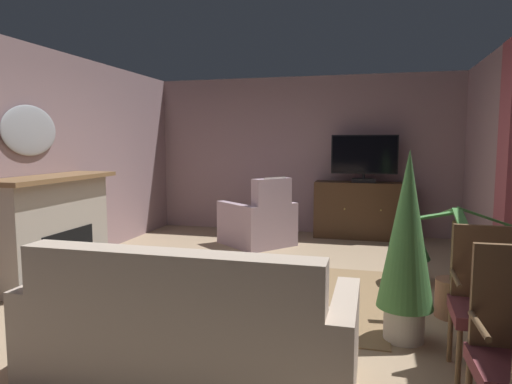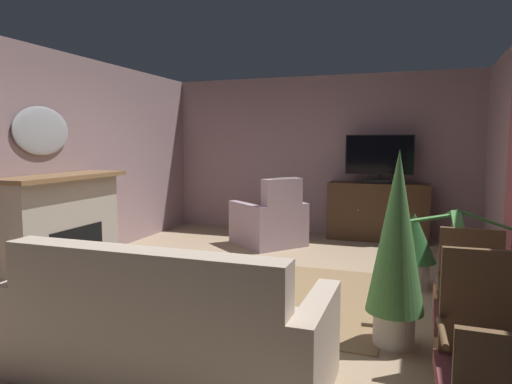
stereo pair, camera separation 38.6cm
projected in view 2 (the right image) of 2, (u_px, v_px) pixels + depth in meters
ground_plane at (249, 296)px, 4.70m from camera, size 5.78×7.50×0.04m
wall_back at (318, 155)px, 7.84m from camera, size 5.78×0.10×2.68m
wall_left at (41, 161)px, 5.42m from camera, size 0.10×7.50×2.68m
rug_central at (249, 291)px, 4.80m from camera, size 2.79×2.16×0.01m
fireplace at (63, 227)px, 5.36m from camera, size 0.92×1.74×1.19m
wall_mirror_oval at (42, 131)px, 5.32m from camera, size 0.06×0.86×0.57m
tv_cabinet at (378, 213)px, 7.27m from camera, size 1.56×0.46×0.92m
television at (379, 158)px, 7.12m from camera, size 1.04×0.20×0.76m
coffee_table at (226, 275)px, 4.09m from camera, size 1.01×0.53×0.43m
tv_remote at (227, 271)px, 3.97m from camera, size 0.16×0.15×0.02m
sofa_floral at (165, 333)px, 2.99m from camera, size 2.14×0.87×0.94m
armchair_by_fireplace at (270, 223)px, 6.94m from camera, size 1.27×1.26×1.06m
side_chair_mid_row at (488, 358)px, 2.17m from camera, size 0.49×0.44×1.04m
side_chair_far_end at (470, 306)px, 2.91m from camera, size 0.45×0.49×1.00m
potted_plant_leafy_by_curtain at (452, 294)px, 3.94m from camera, size 0.84×0.95×1.00m
potted_plant_small_fern_corner at (414, 245)px, 4.89m from camera, size 0.47×0.47×0.82m
potted_plant_on_hearth_side at (397, 241)px, 3.45m from camera, size 0.44×0.44×1.52m
cat at (135, 291)px, 4.52m from camera, size 0.24×0.67×0.20m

